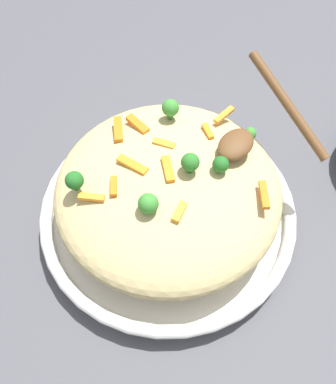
# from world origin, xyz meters

# --- Properties ---
(ground_plane) EXTENTS (2.40, 2.40, 0.00)m
(ground_plane) POSITION_xyz_m (0.00, 0.00, 0.00)
(ground_plane) COLOR #4C4C51
(serving_bowl) EXTENTS (0.36, 0.36, 0.04)m
(serving_bowl) POSITION_xyz_m (0.00, 0.00, 0.02)
(serving_bowl) COLOR white
(serving_bowl) RESTS_ON ground_plane
(pasta_mound) EXTENTS (0.30, 0.30, 0.09)m
(pasta_mound) POSITION_xyz_m (0.00, 0.00, 0.08)
(pasta_mound) COLOR #D1BA7A
(pasta_mound) RESTS_ON serving_bowl
(carrot_piece_0) EXTENTS (0.03, 0.02, 0.01)m
(carrot_piece_0) POSITION_xyz_m (0.06, -0.04, 0.12)
(carrot_piece_0) COLOR orange
(carrot_piece_0) RESTS_ON pasta_mound
(carrot_piece_1) EXTENTS (0.02, 0.03, 0.01)m
(carrot_piece_1) POSITION_xyz_m (0.08, -0.05, 0.12)
(carrot_piece_1) COLOR orange
(carrot_piece_1) RESTS_ON pasta_mound
(carrot_piece_2) EXTENTS (0.04, 0.01, 0.01)m
(carrot_piece_2) POSITION_xyz_m (-0.12, 0.00, 0.12)
(carrot_piece_2) COLOR orange
(carrot_piece_2) RESTS_ON pasta_mound
(carrot_piece_3) EXTENTS (0.03, 0.02, 0.01)m
(carrot_piece_3) POSITION_xyz_m (0.04, 0.05, 0.12)
(carrot_piece_3) COLOR orange
(carrot_piece_3) RESTS_ON pasta_mound
(carrot_piece_4) EXTENTS (0.03, 0.04, 0.01)m
(carrot_piece_4) POSITION_xyz_m (-0.00, -0.00, 0.12)
(carrot_piece_4) COLOR orange
(carrot_piece_4) RESTS_ON pasta_mound
(carrot_piece_5) EXTENTS (0.02, 0.04, 0.01)m
(carrot_piece_5) POSITION_xyz_m (-0.04, -0.08, 0.12)
(carrot_piece_5) COLOR orange
(carrot_piece_5) RESTS_ON pasta_mound
(carrot_piece_6) EXTENTS (0.02, 0.03, 0.01)m
(carrot_piece_6) POSITION_xyz_m (-0.08, -0.00, 0.12)
(carrot_piece_6) COLOR orange
(carrot_piece_6) RESTS_ON pasta_mound
(carrot_piece_7) EXTENTS (0.01, 0.04, 0.01)m
(carrot_piece_7) POSITION_xyz_m (0.02, -0.04, 0.12)
(carrot_piece_7) COLOR orange
(carrot_piece_7) RESTS_ON pasta_mound
(carrot_piece_8) EXTENTS (0.04, 0.04, 0.01)m
(carrot_piece_8) POSITION_xyz_m (-0.01, -0.09, 0.12)
(carrot_piece_8) COLOR orange
(carrot_piece_8) RESTS_ON pasta_mound
(carrot_piece_9) EXTENTS (0.02, 0.03, 0.01)m
(carrot_piece_9) POSITION_xyz_m (-0.03, -0.03, 0.12)
(carrot_piece_9) COLOR orange
(carrot_piece_9) RESTS_ON pasta_mound
(carrot_piece_10) EXTENTS (0.03, 0.03, 0.01)m
(carrot_piece_10) POSITION_xyz_m (-0.05, 0.11, 0.12)
(carrot_piece_10) COLOR orange
(carrot_piece_10) RESTS_ON pasta_mound
(broccoli_floret_0) EXTENTS (0.02, 0.02, 0.02)m
(broccoli_floret_0) POSITION_xyz_m (-0.11, 0.05, 0.12)
(broccoli_floret_0) COLOR #377928
(broccoli_floret_0) RESTS_ON pasta_mound
(broccoli_floret_1) EXTENTS (0.02, 0.02, 0.03)m
(broccoli_floret_1) POSITION_xyz_m (-0.08, -0.06, 0.13)
(broccoli_floret_1) COLOR #377928
(broccoli_floret_1) RESTS_ON pasta_mound
(broccoli_floret_2) EXTENTS (0.02, 0.02, 0.02)m
(broccoli_floret_2) POSITION_xyz_m (-0.04, 0.05, 0.13)
(broccoli_floret_2) COLOR #205B1C
(broccoli_floret_2) RESTS_ON pasta_mound
(broccoli_floret_3) EXTENTS (0.02, 0.02, 0.03)m
(broccoli_floret_3) POSITION_xyz_m (0.08, -0.07, 0.13)
(broccoli_floret_3) COLOR #205B1C
(broccoli_floret_3) RESTS_ON pasta_mound
(broccoli_floret_4) EXTENTS (0.02, 0.02, 0.03)m
(broccoli_floret_4) POSITION_xyz_m (-0.02, 0.02, 0.14)
(broccoli_floret_4) COLOR #296820
(broccoli_floret_4) RESTS_ON pasta_mound
(broccoli_floret_5) EXTENTS (0.02, 0.02, 0.03)m
(broccoli_floret_5) POSITION_xyz_m (0.06, 0.02, 0.13)
(broccoli_floret_5) COLOR #377928
(broccoli_floret_5) RESTS_ON pasta_mound
(serving_spoon) EXTENTS (0.13, 0.15, 0.07)m
(serving_spoon) POSITION_xyz_m (-0.11, 0.05, 0.14)
(serving_spoon) COLOR brown
(serving_spoon) RESTS_ON pasta_mound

